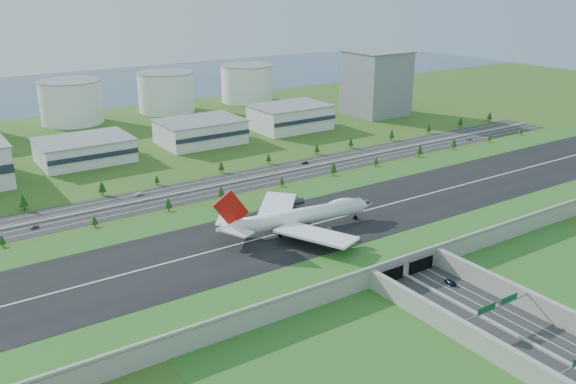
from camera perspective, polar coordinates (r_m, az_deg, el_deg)
ground at (r=291.16m, az=4.02°, el=-4.10°), size 1200.00×1200.00×0.00m
airfield_deck at (r=289.48m, az=4.05°, el=-3.35°), size 520.00×100.00×9.20m
underpass_road at (r=228.41m, az=19.77°, el=-11.39°), size 38.80×120.40×8.00m
sign_gantry_near at (r=228.85m, az=18.99°, el=-10.21°), size 38.70×0.70×9.80m
north_expressway at (r=365.57m, az=-5.11°, el=0.87°), size 560.00×36.00×0.12m
tree_row at (r=377.36m, az=-1.71°, el=2.27°), size 502.22×48.67×8.45m
hangar_mid_a at (r=427.40m, az=-18.50°, el=3.72°), size 58.00×42.00×15.00m
hangar_mid_b at (r=455.59m, az=-8.20°, el=5.60°), size 58.00×42.00×17.00m
hangar_mid_c at (r=494.14m, az=0.20°, el=7.00°), size 58.00×42.00×19.00m
office_tower at (r=552.31m, az=8.23°, el=10.04°), size 46.00×46.00×55.00m
fuel_tank_b at (r=544.81m, az=-19.64°, el=7.92°), size 50.00×50.00×35.00m
fuel_tank_c at (r=571.12m, az=-11.33°, el=9.15°), size 50.00×50.00×35.00m
fuel_tank_d at (r=608.26m, az=-3.85°, el=10.09°), size 50.00×50.00×35.00m
bay_water at (r=718.70m, az=-20.36°, el=8.97°), size 1200.00×260.00×0.06m
boeing_747 at (r=273.27m, az=1.02°, el=-2.28°), size 79.29×74.47×24.59m
car_0 at (r=228.53m, az=16.28°, el=-11.69°), size 2.81×4.90×1.57m
car_1 at (r=211.56m, az=23.74°, el=-15.43°), size 2.85×4.87×1.52m
car_2 at (r=254.99m, az=14.96°, el=-8.13°), size 3.72×5.99×1.55m
car_4 at (r=323.25m, az=-22.63°, el=-3.01°), size 4.77×3.26×1.51m
car_5 at (r=401.41m, az=1.55°, el=2.77°), size 4.73×3.20×1.47m
car_6 at (r=481.06m, az=16.55°, el=4.80°), size 6.49×4.51×1.65m
car_7 at (r=352.69m, az=-13.88°, el=-0.19°), size 6.13×3.74×1.66m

